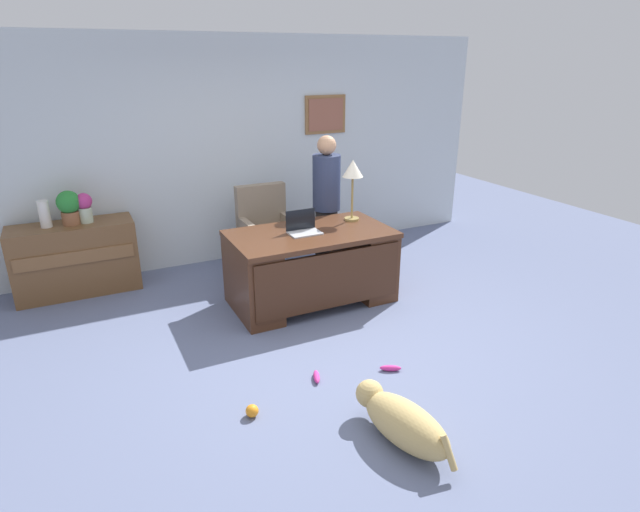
{
  "coord_description": "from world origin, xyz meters",
  "views": [
    {
      "loc": [
        -1.86,
        -3.66,
        2.43
      ],
      "look_at": [
        0.08,
        0.3,
        0.75
      ],
      "focal_mm": 29.35,
      "sensor_mm": 36.0,
      "label": 1
    }
  ],
  "objects_px": {
    "person_standing": "(326,205)",
    "laptop": "(303,227)",
    "dog_toy_ball": "(252,411)",
    "dog_toy_plush": "(317,377)",
    "armchair": "(267,234)",
    "potted_plant": "(69,206)",
    "vase_with_flowers": "(84,207)",
    "vase_empty": "(44,214)",
    "dog_toy_bone": "(390,368)",
    "desk": "(312,265)",
    "desk_lamp": "(353,173)",
    "dog_lying": "(402,421)",
    "credenza": "(76,259)"
  },
  "relations": [
    {
      "from": "person_standing",
      "to": "laptop",
      "type": "distance_m",
      "value": 0.87
    },
    {
      "from": "dog_toy_ball",
      "to": "dog_toy_plush",
      "type": "bearing_deg",
      "value": 18.94
    },
    {
      "from": "armchair",
      "to": "dog_toy_ball",
      "type": "relative_size",
      "value": 10.96
    },
    {
      "from": "potted_plant",
      "to": "dog_toy_ball",
      "type": "xyz_separation_m",
      "value": [
        0.96,
        -2.89,
        -0.93
      ]
    },
    {
      "from": "vase_with_flowers",
      "to": "vase_empty",
      "type": "xyz_separation_m",
      "value": [
        -0.39,
        0.0,
        -0.03
      ]
    },
    {
      "from": "dog_toy_ball",
      "to": "dog_toy_bone",
      "type": "xyz_separation_m",
      "value": [
        1.22,
        0.05,
        -0.02
      ]
    },
    {
      "from": "potted_plant",
      "to": "dog_toy_ball",
      "type": "relative_size",
      "value": 3.82
    },
    {
      "from": "vase_with_flowers",
      "to": "vase_empty",
      "type": "bearing_deg",
      "value": 180.0
    },
    {
      "from": "vase_empty",
      "to": "potted_plant",
      "type": "distance_m",
      "value": 0.25
    },
    {
      "from": "armchair",
      "to": "potted_plant",
      "type": "distance_m",
      "value": 2.14
    },
    {
      "from": "desk",
      "to": "armchair",
      "type": "relative_size",
      "value": 1.59
    },
    {
      "from": "desk",
      "to": "vase_empty",
      "type": "bearing_deg",
      "value": 150.5
    },
    {
      "from": "dog_toy_ball",
      "to": "desk_lamp",
      "type": "bearing_deg",
      "value": 44.26
    },
    {
      "from": "laptop",
      "to": "dog_toy_plush",
      "type": "height_order",
      "value": "laptop"
    },
    {
      "from": "desk",
      "to": "dog_lying",
      "type": "distance_m",
      "value": 2.26
    },
    {
      "from": "dog_toy_ball",
      "to": "dog_toy_bone",
      "type": "distance_m",
      "value": 1.22
    },
    {
      "from": "vase_empty",
      "to": "dog_toy_bone",
      "type": "bearing_deg",
      "value": -49.5
    },
    {
      "from": "dog_lying",
      "to": "desk_lamp",
      "type": "distance_m",
      "value": 2.84
    },
    {
      "from": "desk",
      "to": "vase_with_flowers",
      "type": "xyz_separation_m",
      "value": [
        -2.02,
        1.36,
        0.54
      ]
    },
    {
      "from": "person_standing",
      "to": "desk_lamp",
      "type": "relative_size",
      "value": 2.48
    },
    {
      "from": "dog_lying",
      "to": "laptop",
      "type": "xyz_separation_m",
      "value": [
        0.3,
        2.25,
        0.67
      ]
    },
    {
      "from": "dog_toy_ball",
      "to": "desk",
      "type": "bearing_deg",
      "value": 51.82
    },
    {
      "from": "desk",
      "to": "credenza",
      "type": "height_order",
      "value": "credenza"
    },
    {
      "from": "credenza",
      "to": "potted_plant",
      "type": "xyz_separation_m",
      "value": [
        0.03,
        0.0,
        0.59
      ]
    },
    {
      "from": "vase_with_flowers",
      "to": "dog_toy_plush",
      "type": "xyz_separation_m",
      "value": [
        1.44,
        -2.68,
        -0.93
      ]
    },
    {
      "from": "person_standing",
      "to": "vase_with_flowers",
      "type": "distance_m",
      "value": 2.62
    },
    {
      "from": "desk_lamp",
      "to": "dog_toy_bone",
      "type": "distance_m",
      "value": 2.18
    },
    {
      "from": "armchair",
      "to": "laptop",
      "type": "relative_size",
      "value": 3.23
    },
    {
      "from": "dog_lying",
      "to": "credenza",
      "type": "bearing_deg",
      "value": 116.87
    },
    {
      "from": "armchair",
      "to": "dog_toy_ball",
      "type": "height_order",
      "value": "armchair"
    },
    {
      "from": "credenza",
      "to": "vase_with_flowers",
      "type": "distance_m",
      "value": 0.59
    },
    {
      "from": "vase_empty",
      "to": "dog_toy_ball",
      "type": "distance_m",
      "value": 3.25
    },
    {
      "from": "armchair",
      "to": "person_standing",
      "type": "height_order",
      "value": "person_standing"
    },
    {
      "from": "person_standing",
      "to": "dog_toy_ball",
      "type": "xyz_separation_m",
      "value": [
        -1.71,
        -2.21,
        -0.79
      ]
    },
    {
      "from": "armchair",
      "to": "desk_lamp",
      "type": "distance_m",
      "value": 1.34
    },
    {
      "from": "desk_lamp",
      "to": "potted_plant",
      "type": "xyz_separation_m",
      "value": [
        -2.75,
        1.16,
        -0.32
      ]
    },
    {
      "from": "dog_lying",
      "to": "dog_toy_plush",
      "type": "bearing_deg",
      "value": 102.86
    },
    {
      "from": "desk_lamp",
      "to": "person_standing",
      "type": "bearing_deg",
      "value": 98.34
    },
    {
      "from": "vase_with_flowers",
      "to": "desk_lamp",
      "type": "bearing_deg",
      "value": -23.94
    },
    {
      "from": "desk",
      "to": "armchair",
      "type": "distance_m",
      "value": 1.02
    },
    {
      "from": "armchair",
      "to": "laptop",
      "type": "xyz_separation_m",
      "value": [
        0.04,
        -0.97,
        0.36
      ]
    },
    {
      "from": "dog_toy_bone",
      "to": "dog_toy_plush",
      "type": "relative_size",
      "value": 1.03
    },
    {
      "from": "laptop",
      "to": "dog_toy_bone",
      "type": "xyz_separation_m",
      "value": [
        0.1,
        -1.52,
        -0.8
      ]
    },
    {
      "from": "vase_with_flowers",
      "to": "potted_plant",
      "type": "height_order",
      "value": "potted_plant"
    },
    {
      "from": "desk_lamp",
      "to": "dog_toy_bone",
      "type": "bearing_deg",
      "value": -108.46
    },
    {
      "from": "potted_plant",
      "to": "dog_toy_plush",
      "type": "relative_size",
      "value": 2.09
    },
    {
      "from": "laptop",
      "to": "person_standing",
      "type": "bearing_deg",
      "value": 47.4
    },
    {
      "from": "person_standing",
      "to": "dog_toy_ball",
      "type": "bearing_deg",
      "value": -127.76
    },
    {
      "from": "credenza",
      "to": "potted_plant",
      "type": "bearing_deg",
      "value": 3.11
    },
    {
      "from": "armchair",
      "to": "potted_plant",
      "type": "relative_size",
      "value": 2.87
    }
  ]
}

